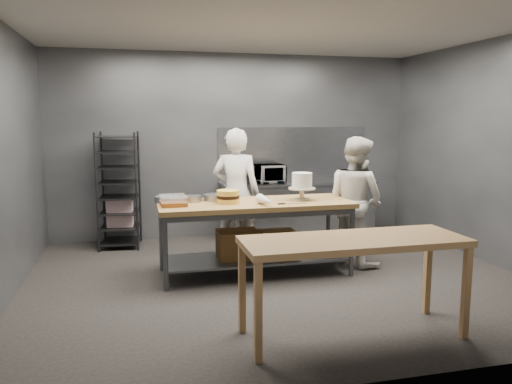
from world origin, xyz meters
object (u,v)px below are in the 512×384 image
work_table (255,229)px  chef_right (355,201)px  microwave (268,174)px  frosted_cake_stand (302,183)px  chef_behind (236,194)px  speed_rack (119,191)px  layer_cake (228,197)px  near_counter (354,248)px

work_table → chef_right: bearing=4.9°
microwave → frosted_cake_stand: (-0.07, -1.90, 0.09)m
chef_right → chef_behind: bearing=44.1°
speed_rack → chef_right: bearing=-28.3°
microwave → frosted_cake_stand: bearing=-92.0°
speed_rack → layer_cake: bearing=-53.9°
chef_right → layer_cake: chef_right is taller
near_counter → layer_cake: layer_cake is taller
near_counter → microwave: size_ratio=3.69×
near_counter → chef_right: chef_right is taller
work_table → chef_right: (1.42, 0.12, 0.28)m
speed_rack → frosted_cake_stand: size_ratio=5.02×
work_table → chef_behind: (-0.08, 0.77, 0.34)m
chef_right → frosted_cake_stand: 0.87m
layer_cake → speed_rack: bearing=126.1°
microwave → layer_cake: bearing=-118.1°
speed_rack → frosted_cake_stand: 2.94m
chef_behind → frosted_cake_stand: bearing=152.6°
layer_cake → near_counter: bearing=-68.8°
near_counter → chef_behind: size_ratio=1.10×
near_counter → microwave: 3.88m
work_table → near_counter: (0.41, -1.99, 0.24)m
speed_rack → layer_cake: 2.27m
near_counter → layer_cake: bearing=111.2°
microwave → chef_behind: bearing=-124.5°
work_table → speed_rack: bearing=133.2°
microwave → chef_right: bearing=-66.9°
near_counter → speed_rack: speed_rack is taller
work_table → chef_right: chef_right is taller
chef_behind → microwave: chef_behind is taller
frosted_cake_stand → layer_cake: size_ratio=1.25×
chef_behind → chef_right: 1.64m
microwave → frosted_cake_stand: 1.90m
near_counter → microwave: (0.26, 3.87, 0.24)m
near_counter → speed_rack: size_ratio=1.14×
chef_right → speed_rack: bearing=39.3°
chef_behind → chef_right: size_ratio=1.06×
chef_right → microwave: chef_right is taller
speed_rack → microwave: bearing=1.9°
speed_rack → microwave: speed_rack is taller
frosted_cake_stand → chef_right: bearing=10.4°
work_table → layer_cake: bearing=-174.1°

